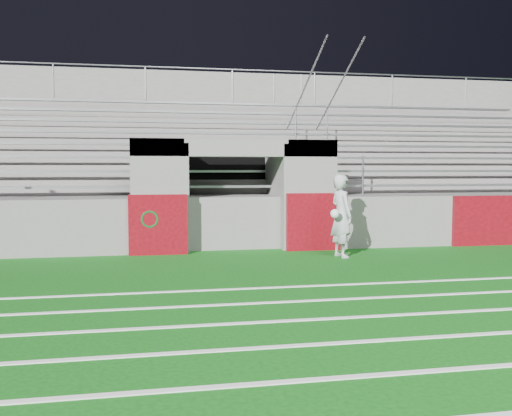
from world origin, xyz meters
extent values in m
plane|color=#0D5010|center=(0.00, 0.00, 0.00)|extent=(90.00, 90.00, 0.00)
cube|color=white|center=(0.00, -5.00, 0.01)|extent=(28.00, 0.09, 0.01)
cube|color=white|center=(0.00, -4.00, 0.01)|extent=(28.00, 0.09, 0.01)
cube|color=white|center=(0.00, -3.00, 0.01)|extent=(28.00, 0.09, 0.01)
cube|color=white|center=(0.00, -2.00, 0.01)|extent=(28.00, 0.09, 0.01)
cube|color=white|center=(0.00, -1.00, 0.01)|extent=(28.00, 0.09, 0.01)
cube|color=#615F5C|center=(-1.80, 3.50, 1.30)|extent=(1.20, 1.00, 2.60)
cube|color=#615F5C|center=(1.80, 3.50, 1.30)|extent=(1.20, 1.00, 2.60)
cube|color=black|center=(0.00, 5.20, 1.25)|extent=(2.60, 0.20, 2.50)
cube|color=#615F5C|center=(-1.15, 4.10, 1.25)|extent=(0.10, 2.20, 2.50)
cube|color=#615F5C|center=(1.15, 4.10, 1.25)|extent=(0.10, 2.20, 2.50)
cube|color=#615F5C|center=(0.00, 3.50, 2.40)|extent=(4.80, 1.00, 0.40)
cube|color=#615F5C|center=(0.00, 7.35, 1.15)|extent=(26.00, 8.00, 0.20)
cube|color=#615F5C|center=(0.00, 7.35, 0.53)|extent=(26.00, 8.00, 1.05)
cube|color=#53070E|center=(-1.80, 2.94, 0.68)|extent=(1.30, 0.15, 1.35)
cube|color=#53070E|center=(1.80, 2.94, 0.68)|extent=(1.30, 0.15, 1.35)
cube|color=#53070E|center=(6.50, 2.94, 0.62)|extent=(2.20, 0.15, 1.25)
cube|color=#989BA1|center=(0.00, 4.43, 1.47)|extent=(23.00, 0.28, 0.06)
cube|color=#615F5C|center=(0.00, 5.28, 1.44)|extent=(24.00, 0.75, 0.38)
cube|color=#989BA1|center=(0.00, 5.18, 1.85)|extent=(23.00, 0.28, 0.06)
cube|color=#615F5C|center=(0.00, 6.03, 1.63)|extent=(24.00, 0.75, 0.76)
cube|color=#989BA1|center=(0.00, 5.93, 2.23)|extent=(23.00, 0.28, 0.06)
cube|color=#615F5C|center=(0.00, 6.78, 1.82)|extent=(24.00, 0.75, 1.14)
cube|color=#989BA1|center=(0.00, 6.68, 2.61)|extent=(23.00, 0.28, 0.06)
cube|color=#615F5C|center=(0.00, 7.53, 2.01)|extent=(24.00, 0.75, 1.52)
cube|color=#989BA1|center=(0.00, 7.43, 2.99)|extent=(23.00, 0.28, 0.06)
cube|color=#615F5C|center=(0.00, 8.28, 2.20)|extent=(24.00, 0.75, 1.90)
cube|color=#989BA1|center=(0.00, 8.18, 3.37)|extent=(23.00, 0.28, 0.06)
cube|color=#615F5C|center=(0.00, 9.03, 2.39)|extent=(24.00, 0.75, 2.28)
cube|color=#989BA1|center=(0.00, 8.93, 3.75)|extent=(23.00, 0.28, 0.06)
cube|color=#615F5C|center=(0.00, 9.78, 2.58)|extent=(24.00, 0.75, 2.66)
cube|color=#989BA1|center=(0.00, 9.68, 4.13)|extent=(23.00, 0.28, 0.06)
cube|color=#615F5C|center=(0.00, 10.45, 2.65)|extent=(26.00, 0.60, 5.29)
cylinder|color=#A5A8AD|center=(2.50, 4.15, 1.75)|extent=(0.05, 0.05, 1.00)
cylinder|color=#A5A8AD|center=(2.50, 7.15, 3.27)|extent=(0.05, 0.05, 1.00)
cylinder|color=#A5A8AD|center=(2.50, 10.15, 4.79)|extent=(0.05, 0.05, 1.00)
cylinder|color=#A5A8AD|center=(2.50, 7.15, 3.77)|extent=(0.05, 6.02, 3.08)
cylinder|color=#A5A8AD|center=(3.50, 4.15, 1.75)|extent=(0.05, 0.05, 1.00)
cylinder|color=#A5A8AD|center=(3.50, 7.15, 3.27)|extent=(0.05, 0.05, 1.00)
cylinder|color=#A5A8AD|center=(3.50, 10.15, 4.79)|extent=(0.05, 0.05, 1.00)
cylinder|color=#A5A8AD|center=(3.50, 7.15, 3.77)|extent=(0.05, 6.02, 3.08)
cylinder|color=#A5A8AD|center=(-5.00, 10.15, 4.84)|extent=(0.05, 0.05, 1.10)
cylinder|color=#A5A8AD|center=(-2.00, 10.15, 4.84)|extent=(0.05, 0.05, 1.10)
cylinder|color=#A5A8AD|center=(1.00, 10.15, 4.84)|extent=(0.05, 0.05, 1.10)
cylinder|color=#A5A8AD|center=(4.00, 10.15, 4.84)|extent=(0.05, 0.05, 1.10)
cylinder|color=#A5A8AD|center=(7.00, 10.15, 4.84)|extent=(0.05, 0.05, 1.10)
cylinder|color=#A5A8AD|center=(10.00, 10.15, 4.84)|extent=(0.05, 0.05, 1.10)
cylinder|color=#A5A8AD|center=(0.00, 10.15, 5.39)|extent=(24.00, 0.05, 0.05)
imported|color=#A4A8AD|center=(2.10, 1.86, 0.90)|extent=(0.55, 0.73, 1.80)
sphere|color=white|center=(1.85, 1.55, 0.97)|extent=(0.20, 0.20, 0.20)
torus|color=#0C401B|center=(-1.98, 2.95, 0.74)|extent=(0.48, 0.09, 0.48)
torus|color=#0D4419|center=(-1.98, 2.90, 0.81)|extent=(0.42, 0.08, 0.42)
camera|label=1|loc=(-2.10, -9.87, 1.93)|focal=40.00mm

